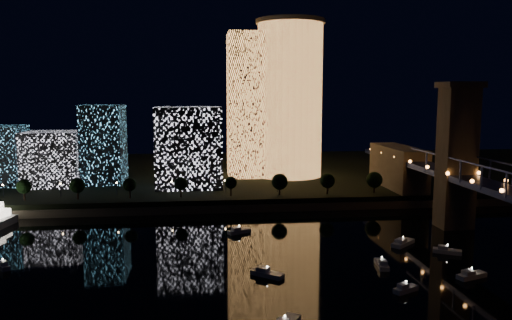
# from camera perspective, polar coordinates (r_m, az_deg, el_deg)

# --- Properties ---
(ground) EXTENTS (520.00, 520.00, 0.00)m
(ground) POSITION_cam_1_polar(r_m,az_deg,el_deg) (121.32, 4.69, -14.68)
(ground) COLOR black
(ground) RESTS_ON ground
(far_bank) EXTENTS (420.00, 160.00, 5.00)m
(far_bank) POSITION_cam_1_polar(r_m,az_deg,el_deg) (274.52, -1.74, -1.59)
(far_bank) COLOR black
(far_bank) RESTS_ON ground
(seawall) EXTENTS (420.00, 6.00, 3.00)m
(seawall) POSITION_cam_1_polar(r_m,az_deg,el_deg) (198.44, 0.12, -5.40)
(seawall) COLOR #6B5E4C
(seawall) RESTS_ON ground
(tower_cylindrical) EXTENTS (34.00, 34.00, 77.04)m
(tower_cylindrical) POSITION_cam_1_polar(r_m,az_deg,el_deg) (250.54, 3.88, 6.98)
(tower_cylindrical) COLOR #FFA551
(tower_cylindrical) RESTS_ON far_bank
(tower_rectangular) EXTENTS (22.26, 22.26, 70.84)m
(tower_rectangular) POSITION_cam_1_polar(r_m,az_deg,el_deg) (250.41, -0.67, 6.26)
(tower_rectangular) COLOR #FFA551
(tower_rectangular) RESTS_ON far_bank
(midrise_blocks) EXTENTS (108.90, 38.79, 36.14)m
(midrise_blocks) POSITION_cam_1_polar(r_m,az_deg,el_deg) (235.13, -16.47, 1.11)
(midrise_blocks) COLOR white
(midrise_blocks) RESTS_ON far_bank
(motorboats) EXTENTS (129.88, 78.11, 2.78)m
(motorboats) POSITION_cam_1_polar(r_m,az_deg,el_deg) (130.08, 6.42, -12.76)
(motorboats) COLOR silver
(motorboats) RESTS_ON ground
(esplanade_trees) EXTENTS (166.15, 6.72, 8.86)m
(esplanade_trees) POSITION_cam_1_polar(r_m,az_deg,el_deg) (201.31, -5.76, -2.65)
(esplanade_trees) COLOR black
(esplanade_trees) RESTS_ON far_bank
(street_lamps) EXTENTS (132.70, 0.70, 5.65)m
(street_lamps) POSITION_cam_1_polar(r_m,az_deg,el_deg) (207.81, -9.63, -2.81)
(street_lamps) COLOR black
(street_lamps) RESTS_ON far_bank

